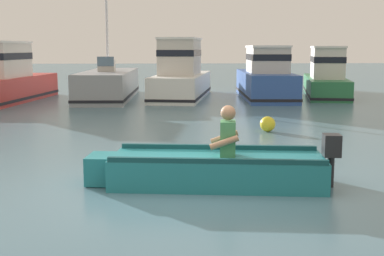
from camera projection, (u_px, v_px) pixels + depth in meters
name	position (u px, v px, depth m)	size (l,w,h in m)	color
ground_plane	(184.00, 191.00, 7.42)	(120.00, 120.00, 0.00)	slate
rowboat_with_person	(213.00, 168.00, 7.75)	(3.73, 1.48, 1.19)	#1E727A
moored_boat_red	(7.00, 80.00, 19.56)	(2.51, 6.21, 2.25)	#B72D28
moored_boat_grey	(109.00, 85.00, 20.91)	(2.12, 6.61, 4.75)	gray
moored_boat_white	(181.00, 76.00, 21.03)	(2.89, 6.46, 2.40)	white
moored_boat_blue	(265.00, 78.00, 20.97)	(2.16, 6.11, 2.09)	#2D519E
moored_boat_green	(326.00, 78.00, 22.01)	(2.98, 6.66, 2.07)	#287042
mooring_buoy	(268.00, 124.00, 12.67)	(0.37, 0.37, 0.37)	yellow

